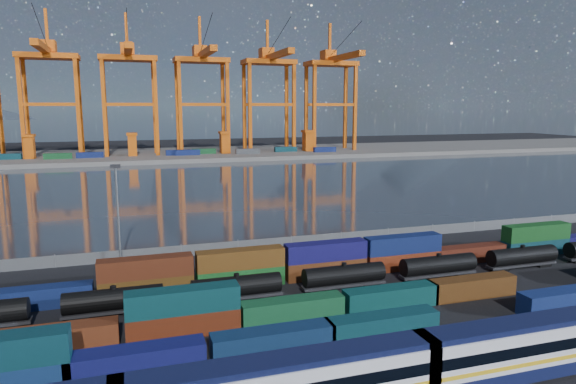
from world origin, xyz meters
name	(u,v)px	position (x,y,z in m)	size (l,w,h in m)	color
ground	(356,301)	(0.00, 0.00, 0.00)	(700.00, 700.00, 0.00)	black
harbor_water	(218,186)	(0.00, 105.00, 0.01)	(700.00, 700.00, 0.00)	#282F39
far_quay	(183,154)	(0.00, 210.00, 1.00)	(700.00, 70.00, 2.00)	#514F4C
distant_mountains	(151,41)	(63.02, 1600.00, 220.29)	(2470.00, 1100.00, 520.00)	#1E2630
container_row_south	(205,344)	(-21.71, -10.97, 2.22)	(141.21, 2.65, 5.65)	#484C4E
container_row_mid	(263,309)	(-13.66, -3.28, 1.87)	(130.60, 2.58, 5.50)	#393A3D
container_row_north	(356,260)	(4.87, 10.43, 2.28)	(130.06, 2.57, 5.47)	navy
tanker_string	(292,281)	(-7.39, 4.92, 1.91)	(120.87, 2.66, 3.80)	black
waterfront_fence	(291,242)	(0.00, 28.00, 1.00)	(160.12, 0.12, 2.20)	#595B5E
yard_light_mast	(118,210)	(-30.00, 26.00, 9.30)	(1.60, 0.40, 16.60)	slate
gantry_cranes	(166,71)	(-7.50, 203.15, 42.76)	(201.83, 51.51, 69.75)	#D0550E
quay_containers	(163,153)	(-11.00, 195.46, 3.30)	(172.58, 10.99, 2.60)	navy
straddle_carriers	(180,143)	(-2.50, 200.00, 7.82)	(140.00, 7.00, 11.10)	#D0550E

